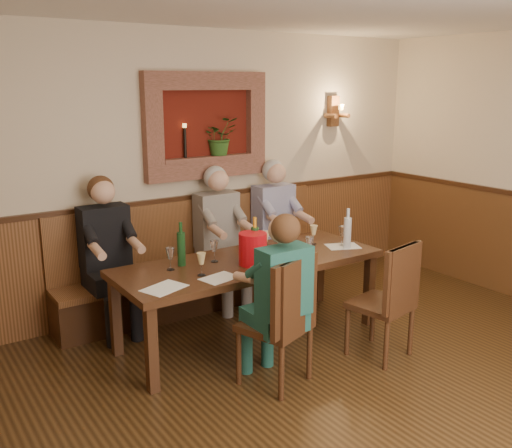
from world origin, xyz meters
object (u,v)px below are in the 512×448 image
(person_bench_mid, at_px, (222,250))
(person_chair_front, at_px, (277,315))
(water_bottle, at_px, (347,232))
(chair_near_right, at_px, (382,323))
(spittoon_bucket, at_px, (253,249))
(chair_near_left, at_px, (277,346))
(wine_bottle_green_a, at_px, (255,243))
(person_bench_left, at_px, (110,270))
(dining_table, at_px, (250,268))
(person_bench_right, at_px, (278,239))
(bench, at_px, (200,276))
(wine_bottle_green_b, at_px, (181,248))

(person_bench_mid, bearing_deg, person_chair_front, -106.40)
(water_bottle, bearing_deg, chair_near_right, -107.92)
(spittoon_bucket, height_order, water_bottle, water_bottle)
(chair_near_left, xyz_separation_m, wine_bottle_green_a, (0.29, 0.73, 0.61))
(person_bench_left, relative_size, wine_bottle_green_a, 3.75)
(chair_near_left, height_order, person_bench_left, person_bench_left)
(chair_near_left, relative_size, person_chair_front, 0.76)
(wine_bottle_green_a, bearing_deg, person_chair_front, -111.90)
(person_bench_mid, height_order, water_bottle, person_bench_mid)
(chair_near_right, distance_m, person_bench_mid, 1.85)
(chair_near_right, distance_m, person_chair_front, 1.05)
(dining_table, height_order, water_bottle, water_bottle)
(chair_near_left, relative_size, person_bench_mid, 0.71)
(person_chair_front, bearing_deg, chair_near_right, -7.25)
(chair_near_right, bearing_deg, wine_bottle_green_a, 118.34)
(dining_table, distance_m, person_bench_mid, 0.86)
(person_bench_right, bearing_deg, person_bench_left, 179.99)
(chair_near_right, bearing_deg, person_bench_left, 123.40)
(person_bench_mid, relative_size, wine_bottle_green_a, 3.74)
(chair_near_left, distance_m, wine_bottle_green_a, 0.99)
(person_bench_right, relative_size, spittoon_bucket, 5.33)
(person_bench_left, xyz_separation_m, water_bottle, (1.94, -1.05, 0.30))
(bench, xyz_separation_m, person_chair_front, (-0.27, -1.72, 0.23))
(chair_near_left, distance_m, person_bench_mid, 1.71)
(person_bench_right, xyz_separation_m, person_chair_front, (-1.20, -1.62, -0.05))
(chair_near_right, bearing_deg, wine_bottle_green_b, 128.92)
(dining_table, relative_size, chair_near_right, 2.38)
(chair_near_right, bearing_deg, person_bench_right, 72.65)
(bench, bearing_deg, person_bench_right, -6.61)
(person_bench_right, xyz_separation_m, wine_bottle_green_a, (-0.90, -0.88, 0.30))
(dining_table, relative_size, wine_bottle_green_b, 6.31)
(wine_bottle_green_b, bearing_deg, water_bottle, -14.49)
(person_bench_left, xyz_separation_m, wine_bottle_green_a, (1.01, -0.88, 0.30))
(person_chair_front, relative_size, wine_bottle_green_a, 3.50)
(chair_near_left, height_order, person_bench_mid, person_bench_mid)
(chair_near_right, height_order, person_chair_front, person_chair_front)
(wine_bottle_green_a, xyz_separation_m, wine_bottle_green_b, (-0.60, 0.23, -0.00))
(chair_near_left, distance_m, person_bench_right, 2.03)
(person_chair_front, height_order, wine_bottle_green_b, person_chair_front)
(wine_bottle_green_b, xyz_separation_m, water_bottle, (1.54, -0.40, 0.00))
(wine_bottle_green_a, bearing_deg, person_bench_right, 44.34)
(water_bottle, bearing_deg, wine_bottle_green_b, 165.51)
(person_bench_right, bearing_deg, water_bottle, -87.96)
(person_bench_mid, bearing_deg, wine_bottle_green_b, -140.12)
(person_bench_left, xyz_separation_m, person_bench_mid, (1.19, 0.00, -0.00))
(bench, xyz_separation_m, person_bench_right, (0.92, -0.11, 0.28))
(spittoon_bucket, bearing_deg, person_chair_front, -108.59)
(person_chair_front, distance_m, spittoon_bucket, 0.76)
(chair_near_right, height_order, water_bottle, water_bottle)
(spittoon_bucket, xyz_separation_m, wine_bottle_green_a, (0.08, 0.08, 0.02))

